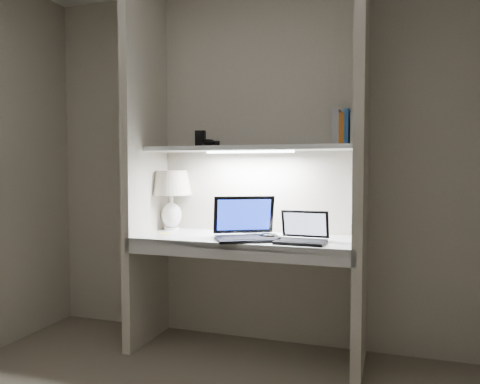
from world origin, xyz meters
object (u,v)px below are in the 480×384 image
at_px(table_lamp, 171,190).
at_px(speaker, 252,222).
at_px(laptop_netbook, 302,235).
at_px(book_row, 350,128).
at_px(laptop_main, 247,229).

distance_m(table_lamp, speaker, 0.64).
xyz_separation_m(table_lamp, laptop_netbook, (1.01, -0.26, -0.25)).
bearing_deg(speaker, book_row, 1.52).
distance_m(table_lamp, laptop_netbook, 1.07).
xyz_separation_m(laptop_netbook, book_row, (0.25, 0.26, 0.66)).
bearing_deg(book_row, laptop_netbook, -133.70).
height_order(laptop_main, laptop_netbook, laptop_main).
bearing_deg(laptop_main, table_lamp, 132.50).
relative_size(speaker, book_row, 0.65).
bearing_deg(laptop_netbook, table_lamp, 167.13).
xyz_separation_m(laptop_netbook, speaker, (-0.41, 0.29, 0.03)).
xyz_separation_m(table_lamp, book_row, (1.26, 0.00, 0.41)).
bearing_deg(speaker, laptop_netbook, -31.70).
xyz_separation_m(laptop_main, speaker, (-0.04, 0.25, 0.01)).
bearing_deg(laptop_main, book_row, -7.95).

